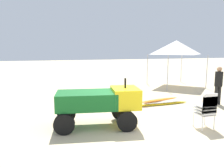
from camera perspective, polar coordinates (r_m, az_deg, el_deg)
The scene contains 7 objects.
ground at distance 7.19m, azimuth 8.74°, elevation -10.59°, with size 80.00×80.00×0.00m, color beige.
utility_cart at distance 6.89m, azimuth -3.24°, elevation -4.54°, with size 2.70×1.62×1.50m.
stacked_plastic_chairs at distance 7.27m, azimuth 23.06°, elevation -5.63°, with size 0.48×0.48×1.11m.
surfboard_pile at distance 9.90m, azimuth 12.55°, elevation -4.53°, with size 2.42×0.65×0.24m.
lifeguard_near_center at distance 10.55m, azimuth 25.58°, elevation 0.24°, with size 0.32×0.32×1.65m.
popup_canopy at distance 14.82m, azimuth 16.12°, elevation 8.96°, with size 2.71×2.71×2.89m.
cooler_box at distance 9.56m, azimuth -1.29°, elevation -4.38°, with size 0.52×0.36×0.36m, color red.
Camera 1 is at (-2.93, -6.10, 2.41)m, focal length 35.75 mm.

